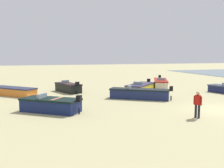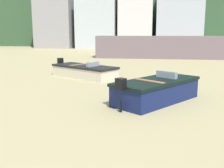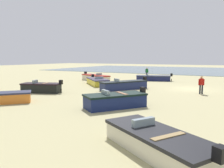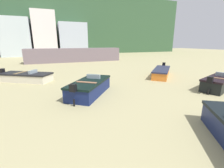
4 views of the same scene
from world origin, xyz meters
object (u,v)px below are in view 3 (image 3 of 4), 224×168
Objects in this scene: boat_navy_8 at (153,78)px; boat_yellow_7 at (97,82)px; boat_cream_4 at (95,78)px; boat_navy_9 at (124,85)px; boat_black_1 at (42,88)px; beach_walker_distant at (147,72)px; boat_cream_5 at (157,142)px; boat_navy_3 at (115,100)px; beach_walker_foreground at (201,83)px.

boat_yellow_7 is at bearing 132.91° from boat_navy_8.
boat_navy_9 is at bearing 76.03° from boat_cream_4.
boat_yellow_7 is 8.89m from boat_navy_8.
boat_black_1 is at bearing 74.13° from boat_navy_9.
beach_walker_distant is (2.50, -14.37, 0.50)m from boat_navy_9.
boat_cream_5 is at bearing 151.52° from boat_navy_9.
boat_cream_4 is at bearing -100.74° from boat_yellow_7.
boat_navy_3 is 2.57× the size of beach_walker_distant.
beach_walker_foreground reaches higher than boat_cream_4.
boat_cream_4 reaches higher than boat_yellow_7.
beach_walker_foreground is 1.00× the size of beach_walker_distant.
boat_navy_3 is 7.01m from boat_cream_5.
boat_black_1 is 20.00m from beach_walker_distant.
boat_cream_5 is at bearing 165.59° from boat_navy_3.
boat_cream_5 is 0.93× the size of boat_navy_9.
boat_yellow_7 is at bearing -31.86° from boat_black_1.
beach_walker_foreground is at bearing -158.21° from boat_navy_8.
boat_black_1 is 2.39× the size of beach_walker_foreground.
boat_yellow_7 reaches higher than boat_navy_8.
beach_walker_distant reaches higher than boat_navy_3.
beach_walker_distant is (9.74, -13.68, 0.00)m from beach_walker_foreground.
boat_navy_9 is at bearing -23.07° from beach_walker_foreground.
boat_black_1 is 14.54m from beach_walker_foreground.
boat_cream_5 is 23.96m from boat_navy_8.
boat_black_1 reaches higher than boat_navy_8.
beach_walker_foreground is (-7.20, 9.04, 0.56)m from boat_navy_8.
boat_black_1 reaches higher than boat_cream_5.
beach_walker_foreground is (-14.22, 4.96, 0.51)m from boat_cream_4.
beach_walker_foreground and beach_walker_distant have the same top height.
beach_walker_distant is (-4.48, -8.71, 0.51)m from boat_cream_4.
boat_navy_8 is 9.73m from boat_navy_9.
boat_navy_9 is (-6.98, 5.65, 0.01)m from boat_cream_4.
beach_walker_foreground is at bearing 127.52° from boat_yellow_7.
boat_navy_3 is 0.93× the size of boat_yellow_7.
boat_navy_3 is at bearing 81.33° from boat_yellow_7.
boat_yellow_7 is 0.91× the size of boat_navy_9.
boat_yellow_7 is 0.90× the size of boat_navy_8.
beach_walker_foreground is (-7.23, -0.69, 0.50)m from boat_navy_9.
boat_navy_3 is 0.91× the size of boat_cream_5.
boat_navy_8 is at bearing -166.14° from boat_yellow_7.
boat_yellow_7 is 2.78× the size of beach_walker_foreground.
boat_navy_3 is at bearing -124.68° from boat_black_1.
boat_navy_3 reaches higher than boat_yellow_7.
beach_walker_distant reaches higher than boat_yellow_7.
boat_navy_8 is at bearing -55.98° from beach_walker_distant.
boat_yellow_7 is 2.78× the size of beach_walker_distant.
boat_black_1 is 0.84× the size of boat_cream_5.
boat_black_1 is at bearing 32.43° from boat_yellow_7.
beach_walker_distant reaches higher than boat_black_1.
boat_navy_9 is (-4.46, 2.06, 0.05)m from boat_yellow_7.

